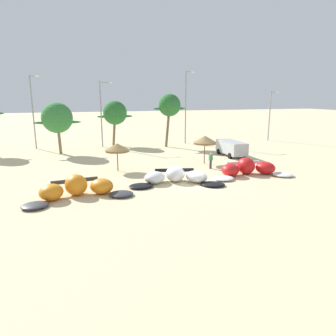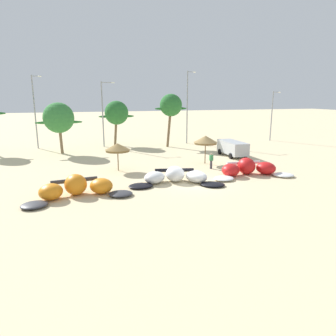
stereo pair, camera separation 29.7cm
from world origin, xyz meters
The scene contains 15 objects.
ground_plane centered at (0.00, 0.00, 0.00)m, with size 260.00×260.00×0.00m, color beige.
kite_far_left centered at (-9.96, -0.68, 0.61)m, with size 8.14×4.12×1.58m.
kite_left centered at (-1.76, 0.63, 0.51)m, with size 8.17×4.82×1.33m.
kite_left_of_center centered at (5.62, 1.00, 0.61)m, with size 8.17×4.07×1.58m.
beach_umbrella_near_van centered at (-5.76, 6.56, 2.33)m, with size 2.45×2.45×2.75m.
beach_umbrella_middle centered at (3.87, 6.96, 2.63)m, with size 2.57×2.57×3.09m.
parked_van centered at (8.92, 10.06, 1.09)m, with size 2.30×5.01×1.84m.
person_near_kites centered at (3.43, 4.49, 0.82)m, with size 0.36×0.24×1.62m.
palm_left centered at (-11.34, 18.37, 4.56)m, with size 5.78×3.85×6.52m.
palm_left_of_gap centered at (-3.25, 23.31, 4.81)m, with size 5.31×3.54×6.63m.
palm_center_left centered at (4.01, 19.40, 5.93)m, with size 4.81×3.21×7.61m.
lamppost_west centered at (-14.44, 23.62, 5.54)m, with size 1.39×0.24×10.09m.
lamppost_west_center centered at (-5.24, 22.26, 5.22)m, with size 2.02×0.24×9.31m.
lamppost_east_center centered at (7.51, 21.71, 6.01)m, with size 1.47×0.24×10.99m.
lamppost_east centered at (22.04, 20.45, 4.53)m, with size 1.56×0.24×8.06m.
Camera 1 is at (-10.53, -23.60, 7.25)m, focal length 33.17 mm.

